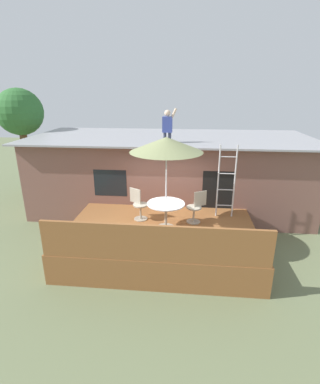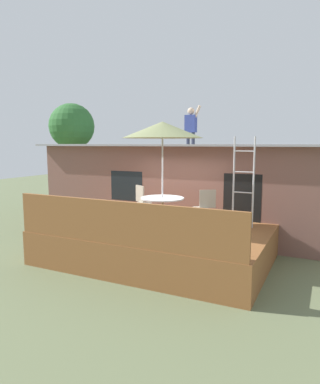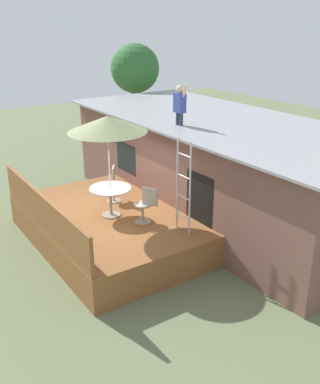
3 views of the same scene
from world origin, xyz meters
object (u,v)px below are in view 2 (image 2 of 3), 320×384
object	(u,v)px
step_ladder	(243,182)
patio_table	(162,204)
patio_chair_right	(202,209)
person_figure	(191,123)
backyard_tree	(72,128)
patio_umbrella	(162,130)
patio_chair_left	(142,203)

from	to	relation	value
step_ladder	patio_table	bearing A→B (deg)	-150.14
patio_table	step_ladder	world-z (taller)	step_ladder
patio_table	patio_chair_right	xyz separation A→B (m)	(0.84, 0.49, -0.13)
person_figure	backyard_tree	xyz separation A→B (m)	(-6.53, 2.56, 0.08)
patio_umbrella	person_figure	distance (m)	2.23
patio_table	patio_chair_left	size ratio (longest dim) A/B	1.13
patio_table	backyard_tree	distance (m)	8.46
backyard_tree	step_ladder	bearing A→B (deg)	-24.30
person_figure	step_ladder	bearing A→B (deg)	-33.64
patio_table	backyard_tree	size ratio (longest dim) A/B	0.23
patio_table	patio_chair_left	bearing A→B (deg)	147.54
patio_chair_right	step_ladder	bearing A→B (deg)	178.80
patio_umbrella	person_figure	world-z (taller)	person_figure
step_ladder	patio_umbrella	bearing A→B (deg)	-150.14
patio_table	person_figure	world-z (taller)	person_figure
person_figure	backyard_tree	distance (m)	7.02
step_ladder	backyard_tree	bearing A→B (deg)	155.70
patio_chair_left	patio_chair_right	xyz separation A→B (m)	(1.69, -0.05, 0.00)
patio_umbrella	patio_chair_right	xyz separation A→B (m)	(0.84, 0.49, -1.89)
patio_chair_left	patio_chair_right	world-z (taller)	same
patio_table	person_figure	distance (m)	3.01
step_ladder	person_figure	bearing A→B (deg)	146.36
patio_chair_left	patio_chair_right	size ratio (longest dim) A/B	1.00
patio_chair_left	patio_umbrella	bearing A→B (deg)	0.00
patio_umbrella	person_figure	size ratio (longest dim) A/B	2.29
person_figure	patio_chair_right	xyz separation A→B (m)	(0.97, -1.71, -2.17)
patio_table	step_ladder	distance (m)	2.04
patio_umbrella	backyard_tree	size ratio (longest dim) A/B	0.56
patio_chair_right	backyard_tree	world-z (taller)	backyard_tree
patio_umbrella	step_ladder	world-z (taller)	patio_umbrella
patio_umbrella	backyard_tree	bearing A→B (deg)	144.45
patio_chair_right	backyard_tree	xyz separation A→B (m)	(-7.51, 4.27, 2.25)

